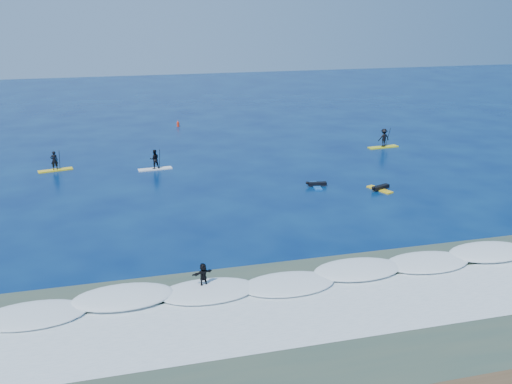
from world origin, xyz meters
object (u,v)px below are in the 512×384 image
object	(u,v)px
sup_paddler_center	(155,161)
prone_paddler_near	(380,188)
sup_paddler_left	(55,164)
prone_paddler_far	(316,185)
marker_buoy	(178,124)
sup_paddler_right	(384,139)
wave_surfer	(203,276)

from	to	relation	value
sup_paddler_center	prone_paddler_near	distance (m)	18.79
sup_paddler_left	prone_paddler_far	world-z (taller)	sup_paddler_left
prone_paddler_near	sup_paddler_left	bearing A→B (deg)	42.25
prone_paddler_near	marker_buoy	size ratio (longest dim) A/B	3.05
sup_paddler_left	sup_paddler_center	size ratio (longest dim) A/B	0.99
prone_paddler_near	prone_paddler_far	xyz separation A→B (m)	(-4.34, 2.08, -0.01)
sup_paddler_left	prone_paddler_near	bearing A→B (deg)	-38.54
marker_buoy	sup_paddler_right	bearing A→B (deg)	-39.67
prone_paddler_near	prone_paddler_far	size ratio (longest dim) A/B	1.06
prone_paddler_far	wave_surfer	world-z (taller)	wave_surfer
sup_paddler_center	marker_buoy	size ratio (longest dim) A/B	3.91
sup_paddler_center	wave_surfer	world-z (taller)	sup_paddler_center
sup_paddler_center	sup_paddler_right	world-z (taller)	sup_paddler_right
sup_paddler_right	prone_paddler_far	distance (m)	14.70
sup_paddler_left	prone_paddler_near	size ratio (longest dim) A/B	1.28
marker_buoy	sup_paddler_left	bearing A→B (deg)	-128.71
sup_paddler_left	sup_paddler_center	bearing A→B (deg)	-24.86
prone_paddler_near	marker_buoy	xyz separation A→B (m)	(-11.74, 27.15, 0.16)
sup_paddler_center	wave_surfer	xyz separation A→B (m)	(0.34, -22.16, -0.00)
wave_surfer	marker_buoy	bearing A→B (deg)	66.81
sup_paddler_right	prone_paddler_near	size ratio (longest dim) A/B	1.39
marker_buoy	prone_paddler_near	bearing A→B (deg)	-66.61
sup_paddler_right	sup_paddler_center	bearing A→B (deg)	-179.91
sup_paddler_center	sup_paddler_right	distance (m)	22.38
sup_paddler_center	marker_buoy	bearing A→B (deg)	71.54
sup_paddler_left	sup_paddler_right	xyz separation A→B (m)	(30.44, 0.36, 0.23)
prone_paddler_far	wave_surfer	bearing A→B (deg)	149.05
sup_paddler_center	sup_paddler_right	xyz separation A→B (m)	(22.28, 2.15, 0.10)
sup_paddler_center	prone_paddler_near	xyz separation A→B (m)	(15.91, -9.98, -0.59)
sup_paddler_right	prone_paddler_near	distance (m)	13.71
prone_paddler_far	sup_paddler_left	bearing A→B (deg)	71.10
sup_paddler_center	wave_surfer	bearing A→B (deg)	-93.94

